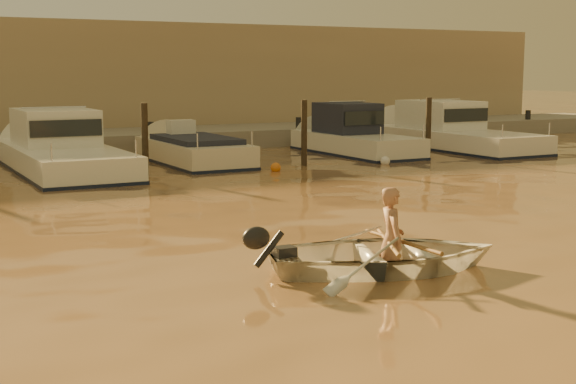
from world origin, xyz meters
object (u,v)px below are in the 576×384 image
person (392,239)px  moored_boat_5 (453,132)px  moored_boat_4 (356,136)px  moored_boat_3 (193,156)px  dinghy (385,255)px  waterfront_building (50,82)px  moored_boat_2 (62,149)px

person → moored_boat_5: 18.97m
moored_boat_4 → person: bearing=-120.8°
moored_boat_3 → moored_boat_5: size_ratio=0.71×
person → dinghy: bearing=90.0°
moored_boat_3 → waterfront_building: bearing=100.6°
person → moored_boat_2: 14.20m
person → moored_boat_5: moored_boat_5 is taller
dinghy → moored_boat_2: size_ratio=0.39×
dinghy → waterfront_building: bearing=16.1°
person → moored_boat_2: moored_boat_2 is taller
moored_boat_4 → moored_boat_2: bearing=180.0°
waterfront_building → moored_boat_5: bearing=-41.7°
moored_boat_2 → waterfront_building: bearing=79.7°
moored_boat_2 → moored_boat_5: size_ratio=1.01×
moored_boat_4 → waterfront_building: waterfront_building is taller
moored_boat_3 → moored_boat_2: bearing=180.0°
person → waterfront_building: bearing=16.3°
person → moored_boat_3: bearing=7.5°
person → waterfront_building: size_ratio=0.03×
moored_boat_3 → moored_boat_5: (10.29, 0.00, 0.40)m
moored_boat_3 → moored_boat_4: moored_boat_4 is taller
moored_boat_5 → waterfront_building: (-12.34, 11.00, 1.77)m
moored_boat_5 → waterfront_building: waterfront_building is taller
person → waterfront_building: waterfront_building is taller
moored_boat_4 → dinghy: bearing=-121.2°
moored_boat_2 → waterfront_building: waterfront_building is taller
person → moored_boat_5: size_ratio=0.18×
moored_boat_2 → moored_boat_3: (4.05, 0.00, -0.40)m
moored_boat_3 → waterfront_building: size_ratio=0.13×
moored_boat_5 → waterfront_building: bearing=138.3°
dinghy → waterfront_building: size_ratio=0.07×
dinghy → person: size_ratio=2.22×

